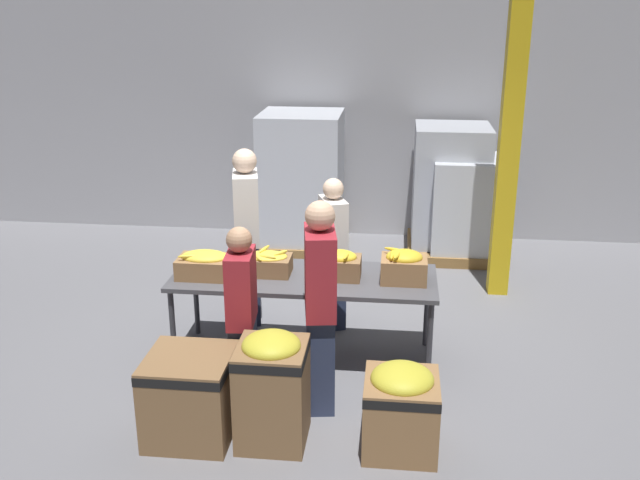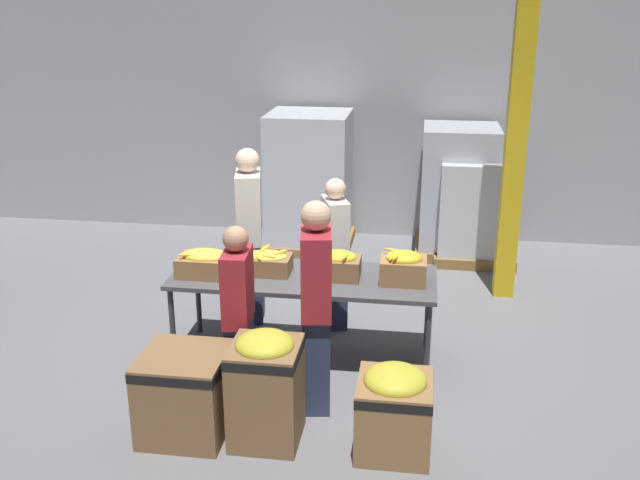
% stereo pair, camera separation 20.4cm
% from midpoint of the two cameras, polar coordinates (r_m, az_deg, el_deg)
% --- Properties ---
extents(ground_plane, '(30.00, 30.00, 0.00)m').
position_cam_midpoint_polar(ground_plane, '(6.69, -2.12, -9.30)').
color(ground_plane, slate).
extents(wall_back, '(16.00, 0.08, 4.00)m').
position_cam_midpoint_polar(wall_back, '(9.67, 1.04, 11.99)').
color(wall_back, '#A8A8AD').
rests_on(wall_back, ground_plane).
extents(sorting_table, '(2.35, 0.86, 0.80)m').
position_cam_midpoint_polar(sorting_table, '(6.37, -2.20, -3.35)').
color(sorting_table, '#4C4C51').
rests_on(sorting_table, ground_plane).
extents(banana_box_0, '(0.48, 0.33, 0.25)m').
position_cam_midpoint_polar(banana_box_0, '(6.39, -10.10, -1.89)').
color(banana_box_0, olive).
rests_on(banana_box_0, sorting_table).
extents(banana_box_1, '(0.42, 0.34, 0.22)m').
position_cam_midpoint_polar(banana_box_1, '(6.39, -5.12, -1.82)').
color(banana_box_1, olive).
rests_on(banana_box_1, sorting_table).
extents(banana_box_2, '(0.39, 0.30, 0.25)m').
position_cam_midpoint_polar(banana_box_2, '(6.27, 0.56, -1.96)').
color(banana_box_2, olive).
rests_on(banana_box_2, sorting_table).
extents(banana_box_3, '(0.40, 0.33, 0.29)m').
position_cam_midpoint_polar(banana_box_3, '(6.22, 5.79, -2.06)').
color(banana_box_3, olive).
rests_on(banana_box_3, sorting_table).
extents(volunteer_0, '(0.30, 0.49, 1.72)m').
position_cam_midpoint_polar(volunteer_0, '(5.58, -1.05, -5.47)').
color(volunteer_0, '#2D3856').
rests_on(volunteer_0, ground_plane).
extents(volunteer_1, '(0.33, 0.45, 1.52)m').
position_cam_midpoint_polar(volunteer_1, '(7.01, 0.21, -1.13)').
color(volunteer_1, '#2D3856').
rests_on(volunteer_1, ground_plane).
extents(volunteer_2, '(0.33, 0.52, 1.78)m').
position_cam_midpoint_polar(volunteer_2, '(7.14, -6.66, 0.20)').
color(volunteer_2, '#2D3856').
rests_on(volunteer_2, ground_plane).
extents(volunteer_3, '(0.23, 0.42, 1.51)m').
position_cam_midpoint_polar(volunteer_3, '(5.71, -7.27, -6.23)').
color(volunteer_3, '#2D3856').
rests_on(volunteer_3, ground_plane).
extents(donation_bin_0, '(0.63, 0.63, 0.66)m').
position_cam_midpoint_polar(donation_bin_0, '(5.54, -11.39, -11.90)').
color(donation_bin_0, olive).
rests_on(donation_bin_0, ground_plane).
extents(donation_bin_1, '(0.51, 0.51, 0.87)m').
position_cam_midpoint_polar(donation_bin_1, '(5.34, -4.96, -11.48)').
color(donation_bin_1, olive).
rests_on(donation_bin_1, ground_plane).
extents(donation_bin_2, '(0.54, 0.54, 0.67)m').
position_cam_midpoint_polar(donation_bin_2, '(5.31, 5.39, -13.07)').
color(donation_bin_2, olive).
rests_on(donation_bin_2, ground_plane).
extents(support_pillar, '(0.21, 0.21, 4.00)m').
position_cam_midpoint_polar(support_pillar, '(7.76, 14.36, 9.73)').
color(support_pillar, gold).
rests_on(support_pillar, ground_plane).
extents(pallet_stack_0, '(0.99, 0.99, 1.28)m').
position_cam_midpoint_polar(pallet_stack_0, '(9.15, 11.11, 2.47)').
color(pallet_stack_0, olive).
rests_on(pallet_stack_0, ground_plane).
extents(pallet_stack_1, '(1.01, 1.01, 1.64)m').
position_cam_midpoint_polar(pallet_stack_1, '(9.25, 9.73, 3.90)').
color(pallet_stack_1, olive).
rests_on(pallet_stack_1, ground_plane).
extents(pallet_stack_2, '(1.11, 1.11, 1.78)m').
position_cam_midpoint_polar(pallet_stack_2, '(9.28, -2.12, 4.64)').
color(pallet_stack_2, olive).
rests_on(pallet_stack_2, ground_plane).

